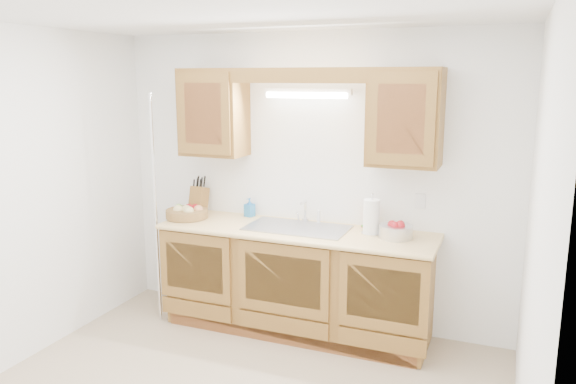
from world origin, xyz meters
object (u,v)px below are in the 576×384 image
at_px(paper_towel, 371,217).
at_px(apple_bowl, 396,230).
at_px(fruit_basket, 187,212).
at_px(knife_block, 199,200).

bearing_deg(paper_towel, apple_bowl, -10.68).
bearing_deg(fruit_basket, knife_block, 87.38).
height_order(paper_towel, apple_bowl, paper_towel).
bearing_deg(knife_block, apple_bowl, -3.36).
height_order(fruit_basket, paper_towel, paper_towel).
height_order(knife_block, apple_bowl, knife_block).
height_order(fruit_basket, apple_bowl, apple_bowl).
relative_size(knife_block, apple_bowl, 1.15).
height_order(knife_block, paper_towel, knife_block).
distance_m(fruit_basket, apple_bowl, 1.84).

